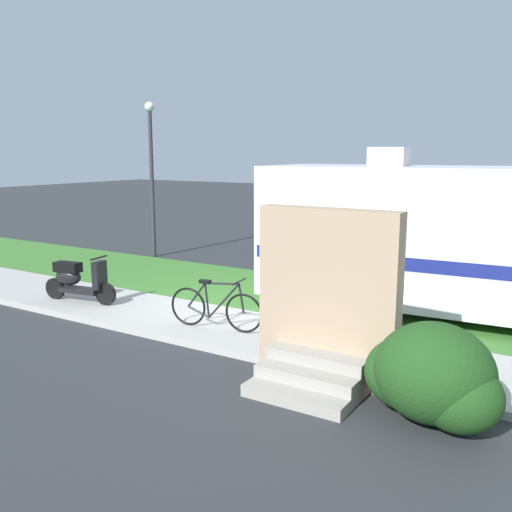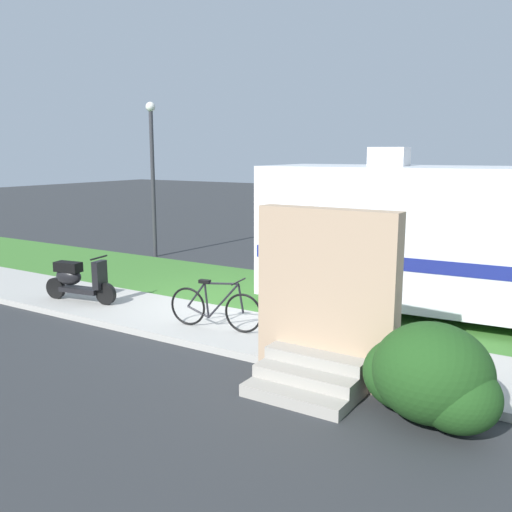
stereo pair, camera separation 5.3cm
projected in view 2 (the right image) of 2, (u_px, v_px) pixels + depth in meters
ground_plane at (213, 307)px, 11.47m from camera, size 80.00×80.00×0.00m
sidewalk at (175, 318)px, 10.46m from camera, size 24.00×2.00×0.12m
grass_strip at (252, 290)px, 12.71m from camera, size 24.00×3.40×0.08m
motorhome_rv at (444, 234)px, 10.53m from camera, size 6.79×2.93×3.37m
scooter at (77, 279)px, 11.37m from camera, size 1.70×0.58×0.97m
bicycle at (215, 307)px, 9.58m from camera, size 1.74×0.52×0.90m
porch_steps at (322, 315)px, 7.54m from camera, size 2.00×1.26×2.40m
bush_by_porch at (430, 377)px, 6.46m from camera, size 1.67×1.25×1.18m
bottle_green at (407, 357)px, 8.03m from camera, size 0.07×0.07×0.25m
bottle_spare at (281, 341)px, 8.67m from camera, size 0.07×0.07×0.26m
street_lamp_post at (152, 165)px, 16.49m from camera, size 0.28×0.28×4.57m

